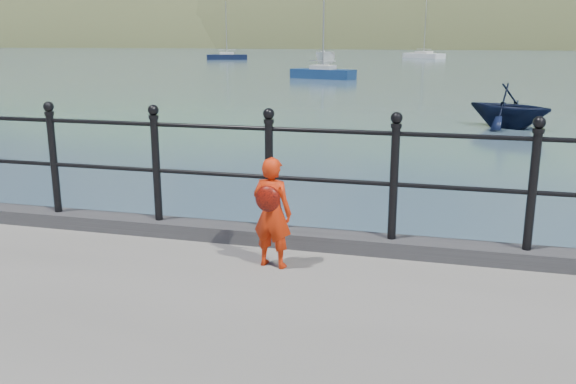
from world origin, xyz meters
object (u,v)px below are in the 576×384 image
(sailboat_port, at_px, (323,74))
(launch_navy, at_px, (509,106))
(railing, at_px, (211,159))
(child, at_px, (272,212))
(sailboat_deep, at_px, (424,56))
(sailboat_left, at_px, (227,57))
(launch_white, at_px, (326,59))

(sailboat_port, bearing_deg, launch_navy, -45.79)
(railing, distance_m, child, 1.05)
(sailboat_deep, bearing_deg, sailboat_port, -52.97)
(launch_navy, distance_m, sailboat_port, 25.70)
(child, relative_size, sailboat_left, 0.13)
(railing, height_order, launch_navy, railing)
(child, height_order, sailboat_left, sailboat_left)
(sailboat_port, height_order, sailboat_left, sailboat_left)
(railing, height_order, sailboat_port, sailboat_port)
(launch_white, height_order, sailboat_deep, sailboat_deep)
(launch_white, relative_size, launch_navy, 1.61)
(railing, height_order, child, railing)
(sailboat_deep, bearing_deg, child, -45.29)
(railing, height_order, sailboat_deep, sailboat_deep)
(launch_white, bearing_deg, sailboat_port, -81.88)
(railing, distance_m, launch_white, 55.92)
(sailboat_left, bearing_deg, railing, -89.94)
(child, distance_m, sailboat_left, 80.77)
(launch_white, height_order, launch_navy, launch_white)
(sailboat_port, bearing_deg, child, -60.59)
(child, bearing_deg, sailboat_port, -69.22)
(sailboat_port, relative_size, sailboat_left, 0.91)
(sailboat_left, height_order, sailboat_deep, sailboat_deep)
(sailboat_port, bearing_deg, sailboat_left, 138.70)
(child, bearing_deg, railing, -27.18)
(launch_navy, relative_size, sailboat_deep, 0.29)
(child, distance_m, sailboat_deep, 88.88)
(railing, bearing_deg, sailboat_port, 99.96)
(railing, xyz_separation_m, sailboat_left, (-27.63, 74.98, -1.48))
(railing, relative_size, child, 18.19)
(railing, xyz_separation_m, sailboat_deep, (-1.80, 88.23, -1.48))
(sailboat_left, xyz_separation_m, sailboat_deep, (25.83, 13.24, 0.00))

